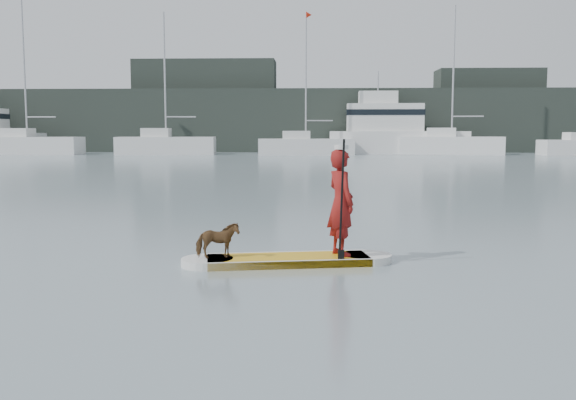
{
  "coord_description": "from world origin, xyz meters",
  "views": [
    {
      "loc": [
        0.91,
        -10.64,
        2.07
      ],
      "look_at": [
        0.51,
        -0.83,
        1.0
      ],
      "focal_mm": 40.0,
      "sensor_mm": 36.0,
      "label": 1
    }
  ],
  "objects_px": {
    "sailboat_d": "(305,145)",
    "motor_yacht_a": "(392,131)",
    "dog": "(218,240)",
    "sailboat_e": "(451,144)",
    "sailboat_b": "(27,143)",
    "paddler": "(341,203)",
    "paddleboard": "(288,260)",
    "sailboat_c": "(165,144)"
  },
  "relations": [
    {
      "from": "sailboat_d",
      "to": "motor_yacht_a",
      "type": "xyz_separation_m",
      "value": [
        7.74,
        3.13,
        1.2
      ]
    },
    {
      "from": "dog",
      "to": "sailboat_e",
      "type": "xyz_separation_m",
      "value": [
        13.32,
        46.77,
        0.51
      ]
    },
    {
      "from": "sailboat_b",
      "to": "paddler",
      "type": "bearing_deg",
      "value": -60.09
    },
    {
      "from": "sailboat_e",
      "to": "paddleboard",
      "type": "bearing_deg",
      "value": -92.96
    },
    {
      "from": "sailboat_c",
      "to": "motor_yacht_a",
      "type": "bearing_deg",
      "value": 4.26
    },
    {
      "from": "paddler",
      "to": "sailboat_c",
      "type": "xyz_separation_m",
      "value": [
        -13.3,
        45.21,
        -0.06
      ]
    },
    {
      "from": "sailboat_d",
      "to": "paddleboard",
      "type": "bearing_deg",
      "value": -94.38
    },
    {
      "from": "paddleboard",
      "to": "dog",
      "type": "relative_size",
      "value": 5.04
    },
    {
      "from": "sailboat_c",
      "to": "sailboat_d",
      "type": "relative_size",
      "value": 1.01
    },
    {
      "from": "sailboat_c",
      "to": "motor_yacht_a",
      "type": "relative_size",
      "value": 0.98
    },
    {
      "from": "dog",
      "to": "sailboat_e",
      "type": "bearing_deg",
      "value": -33.08
    },
    {
      "from": "paddler",
      "to": "sailboat_e",
      "type": "height_order",
      "value": "sailboat_e"
    },
    {
      "from": "paddleboard",
      "to": "sailboat_d",
      "type": "height_order",
      "value": "sailboat_d"
    },
    {
      "from": "dog",
      "to": "sailboat_c",
      "type": "relative_size",
      "value": 0.05
    },
    {
      "from": "paddler",
      "to": "sailboat_b",
      "type": "distance_m",
      "value": 51.66
    },
    {
      "from": "paddleboard",
      "to": "dog",
      "type": "bearing_deg",
      "value": 180.0
    },
    {
      "from": "dog",
      "to": "motor_yacht_a",
      "type": "relative_size",
      "value": 0.05
    },
    {
      "from": "sailboat_d",
      "to": "sailboat_e",
      "type": "distance_m",
      "value": 12.73
    },
    {
      "from": "dog",
      "to": "sailboat_d",
      "type": "xyz_separation_m",
      "value": [
        0.68,
        45.33,
        0.46
      ]
    },
    {
      "from": "dog",
      "to": "sailboat_b",
      "type": "xyz_separation_m",
      "value": [
        -23.52,
        45.29,
        0.56
      ]
    },
    {
      "from": "sailboat_d",
      "to": "dog",
      "type": "bearing_deg",
      "value": -95.74
    },
    {
      "from": "sailboat_b",
      "to": "sailboat_c",
      "type": "bearing_deg",
      "value": 1.57
    },
    {
      "from": "sailboat_d",
      "to": "sailboat_e",
      "type": "relative_size",
      "value": 0.94
    },
    {
      "from": "motor_yacht_a",
      "to": "sailboat_d",
      "type": "bearing_deg",
      "value": -156.27
    },
    {
      "from": "paddler",
      "to": "motor_yacht_a",
      "type": "bearing_deg",
      "value": -32.6
    },
    {
      "from": "dog",
      "to": "motor_yacht_a",
      "type": "height_order",
      "value": "motor_yacht_a"
    },
    {
      "from": "paddleboard",
      "to": "sailboat_e",
      "type": "height_order",
      "value": "sailboat_e"
    },
    {
      "from": "paddler",
      "to": "sailboat_d",
      "type": "xyz_separation_m",
      "value": [
        -1.22,
        45.01,
        -0.09
      ]
    },
    {
      "from": "sailboat_e",
      "to": "sailboat_c",
      "type": "bearing_deg",
      "value": -165.36
    },
    {
      "from": "paddleboard",
      "to": "sailboat_e",
      "type": "bearing_deg",
      "value": 65.65
    },
    {
      "from": "dog",
      "to": "sailboat_d",
      "type": "height_order",
      "value": "sailboat_d"
    },
    {
      "from": "paddleboard",
      "to": "dog",
      "type": "distance_m",
      "value": 1.14
    },
    {
      "from": "sailboat_b",
      "to": "sailboat_e",
      "type": "height_order",
      "value": "sailboat_b"
    },
    {
      "from": "sailboat_e",
      "to": "dog",
      "type": "bearing_deg",
      "value": -94.13
    },
    {
      "from": "paddleboard",
      "to": "paddler",
      "type": "height_order",
      "value": "paddler"
    },
    {
      "from": "paddler",
      "to": "motor_yacht_a",
      "type": "xyz_separation_m",
      "value": [
        6.52,
        48.14,
        1.1
      ]
    },
    {
      "from": "paddleboard",
      "to": "sailboat_b",
      "type": "bearing_deg",
      "value": 108.98
    },
    {
      "from": "paddler",
      "to": "sailboat_c",
      "type": "distance_m",
      "value": 47.13
    },
    {
      "from": "sailboat_e",
      "to": "paddler",
      "type": "bearing_deg",
      "value": -92.05
    },
    {
      "from": "sailboat_b",
      "to": "sailboat_c",
      "type": "relative_size",
      "value": 1.14
    },
    {
      "from": "paddleboard",
      "to": "sailboat_e",
      "type": "distance_m",
      "value": 48.18
    },
    {
      "from": "dog",
      "to": "motor_yacht_a",
      "type": "xyz_separation_m",
      "value": [
        8.42,
        48.46,
        1.66
      ]
    }
  ]
}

